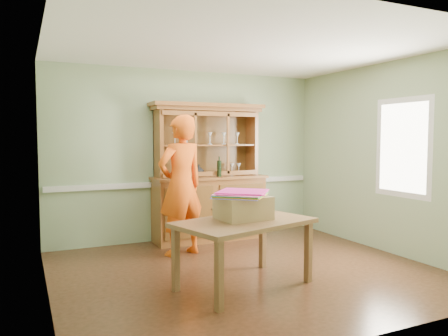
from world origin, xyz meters
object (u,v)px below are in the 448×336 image
cardboard_box (243,208)px  person (181,185)px  china_hutch (209,192)px  dining_table (244,228)px

cardboard_box → person: 1.48m
china_hutch → dining_table: bearing=-103.2°
dining_table → cardboard_box: bearing=53.8°
china_hutch → person: 1.01m
china_hutch → person: china_hutch is taller
dining_table → person: bearing=81.5°
dining_table → person: (-0.19, 1.54, 0.33)m
person → dining_table: bearing=81.9°
dining_table → person: 1.58m
dining_table → cardboard_box: cardboard_box is taller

